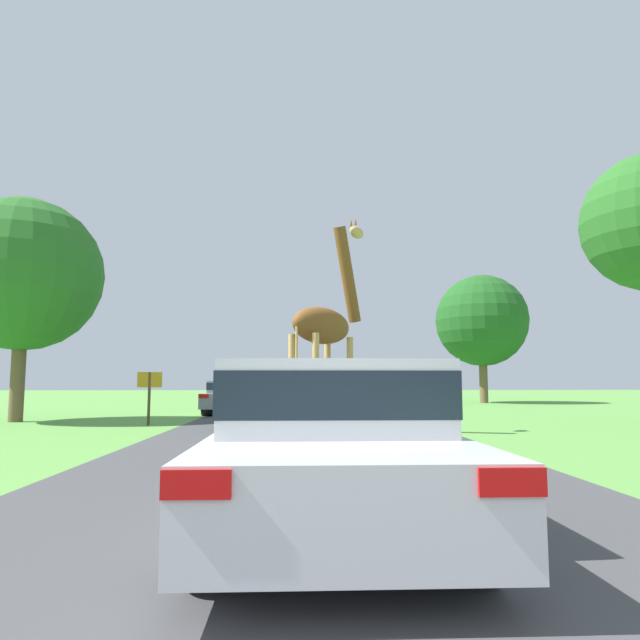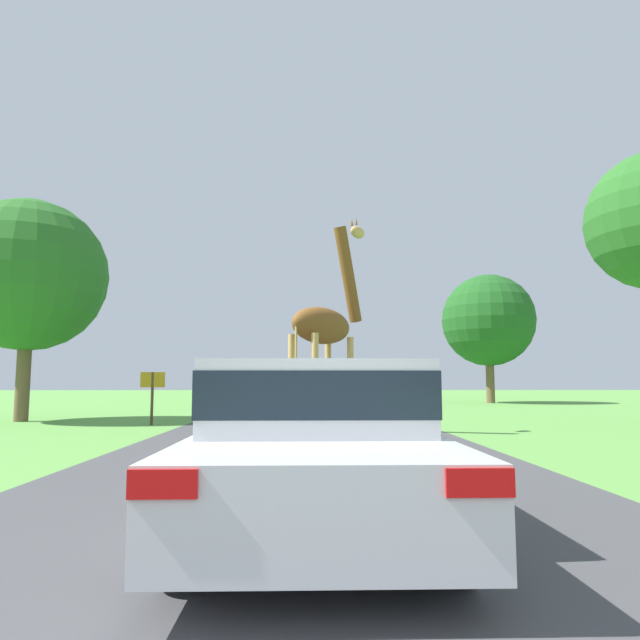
# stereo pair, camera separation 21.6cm
# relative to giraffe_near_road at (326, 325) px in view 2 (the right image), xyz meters

# --- Properties ---
(road) EXTENTS (6.92, 120.00, 0.00)m
(road) POSITION_rel_giraffe_near_road_xyz_m (-0.47, 16.78, -2.54)
(road) COLOR #424244
(road) RESTS_ON ground
(giraffe_near_road) EXTENTS (2.10, 2.63, 5.32)m
(giraffe_near_road) POSITION_rel_giraffe_near_road_xyz_m (0.00, 0.00, 0.00)
(giraffe_near_road) COLOR tan
(giraffe_near_road) RESTS_ON ground
(car_lead_maroon) EXTENTS (1.92, 4.10, 1.42)m
(car_lead_maroon) POSITION_rel_giraffe_near_road_xyz_m (-0.39, -7.99, -1.79)
(car_lead_maroon) COLOR silver
(car_lead_maroon) RESTS_ON ground
(car_queue_right) EXTENTS (1.83, 4.66, 1.42)m
(car_queue_right) POSITION_rel_giraffe_near_road_xyz_m (-1.36, 16.40, -1.79)
(car_queue_right) COLOR maroon
(car_queue_right) RESTS_ON ground
(car_queue_left) EXTENTS (1.95, 4.28, 1.26)m
(car_queue_left) POSITION_rel_giraffe_near_road_xyz_m (-3.11, 9.43, -1.86)
(car_queue_left) COLOR gray
(car_queue_left) RESTS_ON ground
(car_far_ahead) EXTENTS (1.98, 4.71, 1.35)m
(car_far_ahead) POSITION_rel_giraffe_near_road_xyz_m (-1.67, 3.60, -1.81)
(car_far_ahead) COLOR #144C28
(car_far_ahead) RESTS_ON ground
(tree_centre_back) EXTENTS (4.87, 4.87, 7.07)m
(tree_centre_back) POSITION_rel_giraffe_near_road_xyz_m (-9.36, 5.30, 2.08)
(tree_centre_back) COLOR brown
(tree_centre_back) RESTS_ON ground
(tree_right_cluster) EXTENTS (5.32, 5.32, 7.44)m
(tree_right_cluster) POSITION_rel_giraffe_near_road_xyz_m (10.17, 19.74, 2.22)
(tree_right_cluster) COLOR brown
(tree_right_cluster) RESTS_ON ground
(sign_post) EXTENTS (0.70, 0.08, 1.51)m
(sign_post) POSITION_rel_giraffe_near_road_xyz_m (-4.90, 3.77, -1.48)
(sign_post) COLOR #4C3823
(sign_post) RESTS_ON ground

